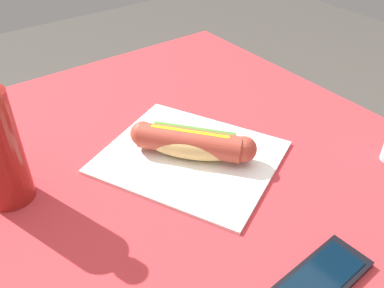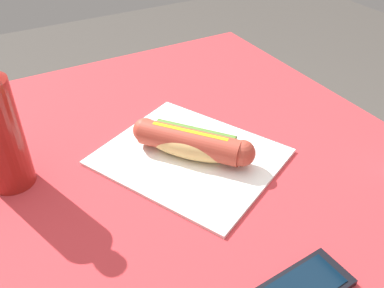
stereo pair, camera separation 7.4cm
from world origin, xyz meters
TOP-DOWN VIEW (x-y plane):
  - dining_table at (0.00, 0.00)m, footprint 0.99×0.81m
  - paper_wrapper at (-0.02, 0.00)m, footprint 0.38×0.36m
  - hot_dog at (-0.02, 0.01)m, footprint 0.19×0.16m
  - cell_phone at (0.29, -0.02)m, footprint 0.07×0.15m

SIDE VIEW (x-z plane):
  - dining_table at x=0.00m, z-range 0.23..1.01m
  - paper_wrapper at x=-0.02m, z-range 0.78..0.79m
  - cell_phone at x=0.29m, z-range 0.78..0.79m
  - hot_dog at x=-0.02m, z-range 0.79..0.84m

